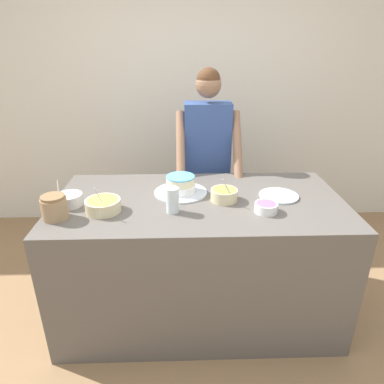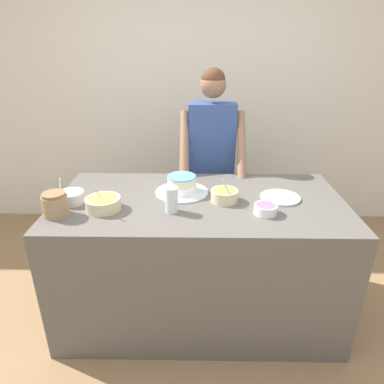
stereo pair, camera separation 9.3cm
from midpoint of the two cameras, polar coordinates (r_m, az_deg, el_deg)
ground_plane at (r=2.37m, az=2.35°, el=-26.30°), size 14.00×14.00×0.00m
wall_back at (r=3.53m, az=2.01°, el=15.35°), size 10.00×0.05×2.60m
counter at (r=2.42m, az=2.29°, el=-10.87°), size 1.85×0.93×0.89m
person_baker at (r=2.80m, az=4.25°, el=6.78°), size 0.50×0.45×1.65m
cake at (r=2.27m, az=-0.56°, el=1.03°), size 0.35×0.35×0.12m
frosting_bowl_purple at (r=2.06m, az=13.45°, el=-2.74°), size 0.14×0.14×0.06m
frosting_bowl_white at (r=2.25m, az=-18.41°, el=-0.77°), size 0.16×0.16×0.16m
frosting_bowl_yellow at (r=2.11m, az=-13.37°, el=-1.83°), size 0.21×0.21×0.18m
frosting_bowl_olive at (r=2.17m, az=6.65°, el=-0.51°), size 0.17×0.17×0.18m
drinking_glass at (r=2.01m, az=-2.11°, el=-1.31°), size 0.08×0.08×0.15m
ceramic_plate at (r=2.29m, az=15.63°, el=-0.89°), size 0.26×0.26×0.01m
stoneware_jar at (r=2.10m, az=-20.67°, el=-1.97°), size 0.14×0.14×0.14m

